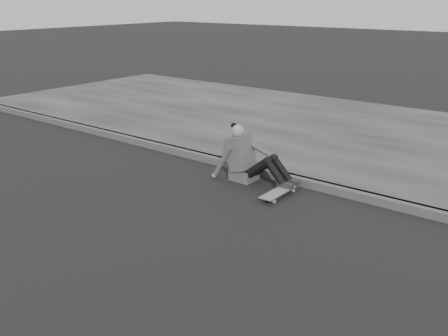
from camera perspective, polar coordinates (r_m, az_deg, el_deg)
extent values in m
plane|color=black|center=(4.72, 19.33, -17.26)|extent=(80.00, 80.00, 0.00)
cylinder|color=gray|center=(7.01, 4.71, -3.53)|extent=(0.03, 0.05, 0.05)
cylinder|color=gray|center=(6.94, 5.75, -3.81)|extent=(0.03, 0.05, 0.05)
cylinder|color=gray|center=(7.43, 6.91, -2.29)|extent=(0.03, 0.05, 0.05)
cylinder|color=gray|center=(7.36, 7.91, -2.55)|extent=(0.03, 0.05, 0.05)
cube|color=#303032|center=(6.97, 5.23, -3.46)|extent=(0.16, 0.04, 0.03)
cube|color=#303032|center=(7.38, 7.42, -2.22)|extent=(0.16, 0.04, 0.03)
cube|color=slate|center=(7.16, 6.37, -2.63)|extent=(0.20, 0.78, 0.02)
cube|color=#48484A|center=(7.76, 2.32, -0.71)|extent=(0.36, 0.34, 0.18)
cube|color=#48484A|center=(7.69, 1.92, 1.79)|extent=(0.37, 0.40, 0.57)
cube|color=#48484A|center=(7.73, 1.15, 2.81)|extent=(0.14, 0.30, 0.20)
cylinder|color=gray|center=(7.66, 1.64, 3.57)|extent=(0.09, 0.09, 0.08)
sphere|color=gray|center=(7.64, 1.59, 4.23)|extent=(0.20, 0.20, 0.20)
sphere|color=black|center=(7.69, 1.14, 4.87)|extent=(0.09, 0.09, 0.09)
cylinder|color=black|center=(7.46, 3.90, 0.02)|extent=(0.43, 0.13, 0.39)
cylinder|color=black|center=(7.60, 4.66, 0.37)|extent=(0.43, 0.13, 0.39)
cylinder|color=black|center=(7.31, 5.85, -0.49)|extent=(0.35, 0.11, 0.36)
cylinder|color=black|center=(7.46, 6.59, -0.12)|extent=(0.35, 0.11, 0.36)
sphere|color=black|center=(7.33, 4.99, 0.76)|extent=(0.13, 0.13, 0.13)
sphere|color=black|center=(7.48, 5.74, 1.10)|extent=(0.13, 0.13, 0.13)
cube|color=#292929|center=(7.27, 7.04, -1.95)|extent=(0.24, 0.08, 0.07)
cube|color=#292929|center=(7.42, 7.76, -1.55)|extent=(0.24, 0.08, 0.07)
cylinder|color=#48484A|center=(7.69, -0.21, 0.69)|extent=(0.38, 0.08, 0.58)
sphere|color=gray|center=(7.85, -1.12, -0.85)|extent=(0.08, 0.08, 0.08)
cylinder|color=#48484A|center=(7.67, 4.08, 2.16)|extent=(0.48, 0.08, 0.21)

